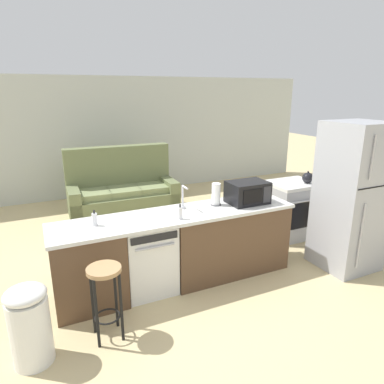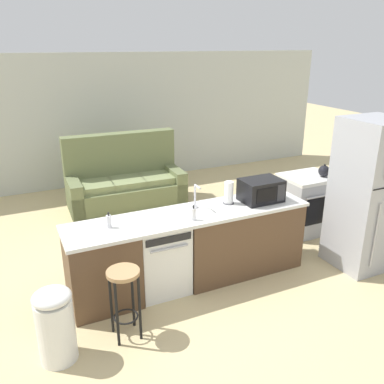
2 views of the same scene
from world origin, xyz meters
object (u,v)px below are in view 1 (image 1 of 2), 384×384
object	(u,v)px
dish_soap_bottle	(95,219)
couch	(122,193)
microwave	(248,192)
kettle	(308,178)
trash_bin	(30,324)
refrigerator	(351,197)
stove_range	(291,209)
paper_towel_roll	(216,194)
bar_stool	(105,287)
dishwasher	(147,257)
soap_bottle	(180,213)

from	to	relation	value
dish_soap_bottle	couch	distance (m)	2.99
microwave	dish_soap_bottle	size ratio (longest dim) A/B	2.84
kettle	trash_bin	distance (m)	4.23
refrigerator	couch	world-z (taller)	refrigerator
refrigerator	trash_bin	bearing A→B (deg)	-178.06
stove_range	refrigerator	size ratio (longest dim) A/B	0.47
paper_towel_roll	bar_stool	xyz separation A→B (m)	(-1.56, -0.73, -0.50)
refrigerator	dish_soap_bottle	bearing A→B (deg)	169.66
trash_bin	microwave	bearing A→B (deg)	14.48
dish_soap_bottle	bar_stool	size ratio (longest dim) A/B	0.24
kettle	couch	xyz separation A→B (m)	(-2.38, 2.38, -0.59)
paper_towel_roll	couch	xyz separation A→B (m)	(-0.56, 2.71, -0.64)
stove_range	kettle	xyz separation A→B (m)	(0.17, -0.13, 0.53)
kettle	bar_stool	size ratio (longest dim) A/B	0.28
dishwasher	paper_towel_roll	xyz separation A→B (m)	(0.95, 0.09, 0.62)
microwave	couch	xyz separation A→B (m)	(-0.97, 2.81, -0.65)
stove_range	couch	size ratio (longest dim) A/B	0.44
soap_bottle	bar_stool	bearing A→B (deg)	-154.44
dishwasher	soap_bottle	size ratio (longest dim) A/B	4.77
dishwasher	microwave	xyz separation A→B (m)	(1.36, -0.00, 0.62)
kettle	couch	bearing A→B (deg)	134.96
dish_soap_bottle	kettle	bearing A→B (deg)	6.80
microwave	stove_range	bearing A→B (deg)	23.96
dishwasher	trash_bin	xyz separation A→B (m)	(-1.27, -0.68, -0.04)
dishwasher	couch	distance (m)	2.83
soap_bottle	trash_bin	world-z (taller)	soap_bottle
dishwasher	kettle	distance (m)	2.86
couch	trash_bin	bearing A→B (deg)	-115.43
refrigerator	paper_towel_roll	bearing A→B (deg)	158.73
stove_range	trash_bin	world-z (taller)	stove_range
couch	soap_bottle	bearing A→B (deg)	-90.80
paper_towel_roll	trash_bin	world-z (taller)	paper_towel_roll
refrigerator	stove_range	bearing A→B (deg)	89.99
kettle	couch	distance (m)	3.42
paper_towel_roll	bar_stool	world-z (taller)	paper_towel_roll
soap_bottle	bar_stool	distance (m)	1.15
soap_bottle	dish_soap_bottle	size ratio (longest dim) A/B	1.00
dish_soap_bottle	trash_bin	distance (m)	1.17
microwave	dish_soap_bottle	distance (m)	1.92
stove_range	kettle	size ratio (longest dim) A/B	4.39
bar_stool	dish_soap_bottle	bearing A→B (deg)	85.59
paper_towel_roll	kettle	xyz separation A→B (m)	(1.81, 0.33, -0.05)
dishwasher	soap_bottle	bearing A→B (deg)	-27.20
refrigerator	dish_soap_bottle	world-z (taller)	refrigerator
bar_stool	trash_bin	bearing A→B (deg)	-176.06
kettle	bar_stool	xyz separation A→B (m)	(-3.38, -1.06, -0.45)
kettle	microwave	bearing A→B (deg)	-163.21
stove_range	kettle	bearing A→B (deg)	-36.68
couch	refrigerator	bearing A→B (deg)	-56.62
trash_bin	paper_towel_roll	bearing A→B (deg)	19.15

